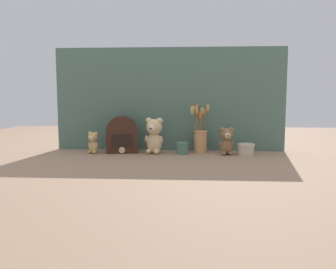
# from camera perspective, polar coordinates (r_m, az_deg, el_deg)

# --- Properties ---
(ground_plane) EXTENTS (4.00, 4.00, 0.00)m
(ground_plane) POSITION_cam_1_polar(r_m,az_deg,el_deg) (2.36, -0.03, -3.13)
(ground_plane) COLOR #8E7056
(backdrop_wall) EXTENTS (1.60, 0.02, 0.72)m
(backdrop_wall) POSITION_cam_1_polar(r_m,az_deg,el_deg) (2.49, 0.22, 5.65)
(backdrop_wall) COLOR #4C6B5B
(backdrop_wall) RESTS_ON ground
(teddy_bear_large) EXTENTS (0.13, 0.12, 0.24)m
(teddy_bear_large) POSITION_cam_1_polar(r_m,az_deg,el_deg) (2.36, -2.25, -0.05)
(teddy_bear_large) COLOR #DBBC84
(teddy_bear_large) RESTS_ON ground
(teddy_bear_medium) EXTENTS (0.10, 0.09, 0.18)m
(teddy_bear_medium) POSITION_cam_1_polar(r_m,az_deg,el_deg) (2.35, 9.40, -0.94)
(teddy_bear_medium) COLOR olive
(teddy_bear_medium) RESTS_ON ground
(teddy_bear_small) EXTENTS (0.08, 0.07, 0.15)m
(teddy_bear_small) POSITION_cam_1_polar(r_m,az_deg,el_deg) (2.42, -11.94, -1.18)
(teddy_bear_small) COLOR tan
(teddy_bear_small) RESTS_ON ground
(flower_vase) EXTENTS (0.14, 0.15, 0.33)m
(flower_vase) POSITION_cam_1_polar(r_m,az_deg,el_deg) (2.42, 5.18, -0.24)
(flower_vase) COLOR tan
(flower_vase) RESTS_ON ground
(vintage_radio) EXTENTS (0.22, 0.14, 0.25)m
(vintage_radio) POSITION_cam_1_polar(r_m,az_deg,el_deg) (2.42, -7.38, -0.21)
(vintage_radio) COLOR #381E14
(vintage_radio) RESTS_ON ground
(decorative_tin_tall) EXTENTS (0.11, 0.11, 0.07)m
(decorative_tin_tall) POSITION_cam_1_polar(r_m,az_deg,el_deg) (2.37, 12.37, -2.33)
(decorative_tin_tall) COLOR beige
(decorative_tin_tall) RESTS_ON ground
(decorative_tin_short) EXTENTS (0.08, 0.08, 0.08)m
(decorative_tin_short) POSITION_cam_1_polar(r_m,az_deg,el_deg) (2.35, 2.33, -2.19)
(decorative_tin_short) COLOR #47705B
(decorative_tin_short) RESTS_ON ground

